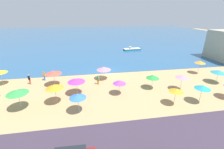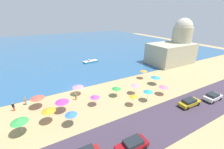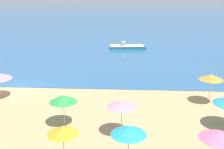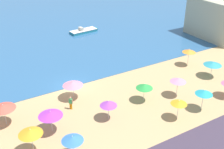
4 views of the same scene
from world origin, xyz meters
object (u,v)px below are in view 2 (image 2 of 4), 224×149
object	(u,v)px
beach_umbrella_3	(37,97)
parked_car_4	(213,97)
beach_umbrella_4	(19,121)
harbor_fortress	(175,48)
beach_umbrella_2	(134,96)
bather_0	(76,96)
beach_umbrella_6	(135,85)
beach_umbrella_15	(95,96)
beach_umbrella_9	(156,77)
parked_car_2	(190,102)
beach_umbrella_0	(148,91)
beach_umbrella_10	(78,86)
parked_car_1	(132,145)
beach_umbrella_1	(164,87)
beach_umbrella_7	(116,88)
beach_umbrella_14	(62,101)
bather_3	(25,100)
beach_umbrella_8	(144,71)
beach_umbrella_12	(71,114)
skiff_nearshore	(91,61)
bather_1	(13,106)
beach_umbrella_13	(48,110)

from	to	relation	value
beach_umbrella_3	parked_car_4	size ratio (longest dim) A/B	0.62
beach_umbrella_4	harbor_fortress	bearing A→B (deg)	15.54
beach_umbrella_2	parked_car_4	bearing A→B (deg)	-23.28
bather_0	harbor_fortress	distance (m)	39.82
beach_umbrella_6	beach_umbrella_15	bearing A→B (deg)	178.74
beach_umbrella_9	beach_umbrella_3	bearing A→B (deg)	172.81
beach_umbrella_6	parked_car_2	world-z (taller)	beach_umbrella_6
beach_umbrella_0	beach_umbrella_9	world-z (taller)	beach_umbrella_0
beach_umbrella_4	beach_umbrella_9	distance (m)	29.23
beach_umbrella_10	parked_car_1	world-z (taller)	beach_umbrella_10
beach_umbrella_1	beach_umbrella_9	size ratio (longest dim) A/B	0.91
beach_umbrella_7	beach_umbrella_14	distance (m)	11.16
beach_umbrella_10	beach_umbrella_1	bearing A→B (deg)	-29.53
beach_umbrella_0	parked_car_1	xyz separation A→B (m)	(-9.85, -8.13, -1.37)
beach_umbrella_4	beach_umbrella_2	bearing A→B (deg)	-6.19
parked_car_4	parked_car_1	bearing A→B (deg)	-175.39
beach_umbrella_1	parked_car_4	bearing A→B (deg)	-44.26
beach_umbrella_2	parked_car_1	bearing A→B (deg)	-127.70
bather_3	parked_car_4	distance (m)	37.15
beach_umbrella_7	beach_umbrella_10	world-z (taller)	beach_umbrella_10
beach_umbrella_8	beach_umbrella_2	bearing A→B (deg)	-138.39
beach_umbrella_0	harbor_fortress	bearing A→B (deg)	30.70
beach_umbrella_3	parked_car_4	xyz separation A→B (m)	(30.95, -14.66, -1.33)
beach_umbrella_12	skiff_nearshore	distance (m)	33.19
beach_umbrella_2	bather_1	bearing A→B (deg)	155.36
beach_umbrella_12	beach_umbrella_14	bearing A→B (deg)	95.26
beach_umbrella_12	parked_car_4	size ratio (longest dim) A/B	0.61
beach_umbrella_9	beach_umbrella_13	distance (m)	25.20
beach_umbrella_7	bather_3	size ratio (longest dim) A/B	1.41
beach_umbrella_0	beach_umbrella_3	world-z (taller)	beach_umbrella_0
skiff_nearshore	beach_umbrella_8	bearing A→B (deg)	-71.34
beach_umbrella_0	beach_umbrella_10	size ratio (longest dim) A/B	1.04
beach_umbrella_8	skiff_nearshore	bearing A→B (deg)	108.66
beach_umbrella_0	beach_umbrella_4	bearing A→B (deg)	174.54
beach_umbrella_0	beach_umbrella_9	xyz separation A→B (m)	(6.94, 4.94, -0.26)
beach_umbrella_12	beach_umbrella_14	world-z (taller)	beach_umbrella_14
beach_umbrella_2	beach_umbrella_3	distance (m)	17.85
beach_umbrella_10	parked_car_2	size ratio (longest dim) A/B	0.53
beach_umbrella_0	parked_car_4	xyz separation A→B (m)	(11.59, -6.40, -1.37)
beach_umbrella_3	beach_umbrella_8	size ratio (longest dim) A/B	0.96
bather_3	harbor_fortress	size ratio (longest dim) A/B	0.10
bather_1	beach_umbrella_15	bearing A→B (deg)	-21.79
beach_umbrella_10	bather_0	size ratio (longest dim) A/B	1.52
beach_umbrella_13	bather_1	distance (m)	8.43
beach_umbrella_13	beach_umbrella_15	bearing A→B (deg)	6.76
beach_umbrella_6	beach_umbrella_8	world-z (taller)	beach_umbrella_8
beach_umbrella_8	beach_umbrella_15	size ratio (longest dim) A/B	1.14
bather_3	parked_car_2	xyz separation A→B (m)	(27.18, -15.88, -0.10)
beach_umbrella_1	bather_1	xyz separation A→B (m)	(-28.13, 8.92, -0.95)
beach_umbrella_6	parked_car_4	xyz separation A→B (m)	(12.03, -9.97, -1.30)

